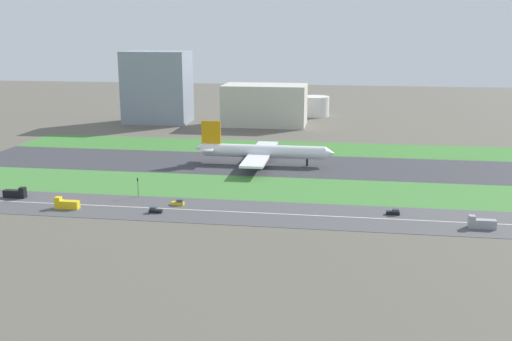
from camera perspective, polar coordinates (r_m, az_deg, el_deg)
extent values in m
plane|color=#5B564C|center=(271.37, 1.38, 0.55)|extent=(800.00, 800.00, 0.00)
cube|color=#38383D|center=(271.36, 1.38, 0.56)|extent=(280.00, 46.00, 0.10)
cube|color=#3D7A33|center=(311.17, 2.34, 2.24)|extent=(280.00, 36.00, 0.10)
cube|color=#427F38|center=(231.97, 0.09, -1.70)|extent=(280.00, 36.00, 0.10)
cube|color=#4C4C4F|center=(201.68, -1.27, -4.06)|extent=(280.00, 28.00, 0.10)
cube|color=silver|center=(201.66, -1.27, -4.05)|extent=(266.00, 0.50, 0.01)
cylinder|color=white|center=(270.36, 0.84, 1.87)|extent=(56.00, 6.00, 6.00)
cone|color=white|center=(268.02, 7.20, 1.66)|extent=(4.00, 5.70, 5.70)
cone|color=white|center=(275.91, -5.46, 2.22)|extent=(5.00, 5.40, 5.40)
cube|color=orange|center=(273.31, -4.37, 3.67)|extent=(9.00, 0.80, 11.00)
cube|color=white|center=(274.82, -4.55, 2.23)|extent=(6.00, 16.00, 0.60)
cube|color=white|center=(285.42, 0.85, 2.25)|extent=(10.00, 26.00, 1.00)
cylinder|color=gray|center=(279.92, 0.88, 1.56)|extent=(5.00, 3.20, 3.20)
cube|color=white|center=(256.38, -0.07, 0.95)|extent=(10.00, 26.00, 1.00)
cylinder|color=gray|center=(262.51, 0.35, 0.76)|extent=(5.00, 3.20, 3.20)
cylinder|color=black|center=(269.43, 4.97, 0.78)|extent=(1.00, 1.00, 3.20)
cylinder|color=black|center=(275.26, 0.11, 1.10)|extent=(1.00, 1.00, 3.20)
cylinder|color=black|center=(268.51, -0.12, 0.78)|extent=(1.00, 1.00, 3.20)
cube|color=black|center=(236.11, -22.31, -2.10)|extent=(8.40, 2.50, 2.80)
cube|color=black|center=(234.00, -21.68, -1.67)|extent=(2.00, 2.30, 1.20)
cube|color=#99999E|center=(198.60, 21.04, -4.84)|extent=(8.40, 2.50, 2.80)
cube|color=#99999E|center=(197.32, 20.18, -4.28)|extent=(2.00, 2.30, 1.20)
cube|color=yellow|center=(211.52, -7.58, -3.17)|extent=(4.40, 1.80, 1.10)
cube|color=#333D4C|center=(211.02, -7.38, -2.92)|extent=(2.20, 1.66, 0.90)
cube|color=black|center=(203.83, -9.69, -3.89)|extent=(4.40, 1.80, 1.10)
cube|color=#333D4C|center=(203.79, -9.91, -3.61)|extent=(2.20, 1.66, 0.90)
cube|color=black|center=(204.21, 13.11, -4.03)|extent=(4.40, 1.80, 1.10)
cube|color=#333D4C|center=(203.99, 13.35, -3.76)|extent=(2.20, 1.66, 0.90)
cube|color=yellow|center=(215.60, -17.82, -3.16)|extent=(8.40, 2.50, 2.80)
cube|color=yellow|center=(216.48, -18.61, -2.60)|extent=(2.00, 2.30, 1.20)
cylinder|color=#4C4C51|center=(223.51, -11.36, -1.75)|extent=(0.24, 0.24, 6.00)
cube|color=black|center=(222.60, -11.40, -0.86)|extent=(0.36, 0.36, 1.20)
sphere|color=#19D826|center=(222.35, -11.42, -0.79)|extent=(0.24, 0.24, 0.24)
cube|color=gray|center=(397.77, -9.54, 7.95)|extent=(42.25, 26.57, 46.85)
cube|color=beige|center=(382.82, 0.86, 6.36)|extent=(53.01, 30.52, 26.16)
cylinder|color=silver|center=(427.21, 2.54, 6.20)|extent=(16.89, 16.89, 12.79)
cylinder|color=silver|center=(425.29, 5.71, 6.21)|extent=(20.36, 20.36, 14.16)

